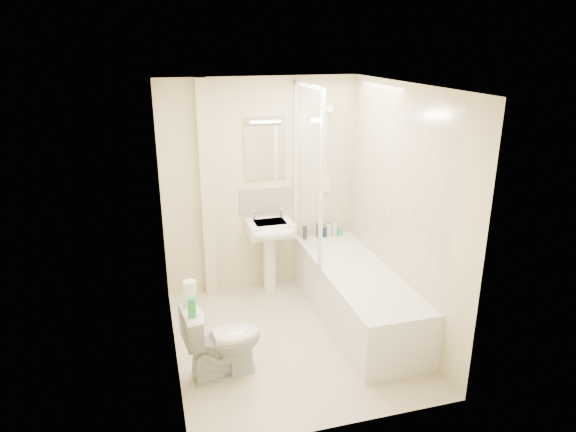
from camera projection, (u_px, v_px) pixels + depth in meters
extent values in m
plane|color=beige|center=(292.00, 338.00, 5.00)|extent=(2.50, 2.50, 0.00)
cube|color=beige|center=(261.00, 186.00, 5.75)|extent=(2.20, 0.02, 2.40)
cube|color=beige|center=(167.00, 235.00, 4.33)|extent=(0.02, 2.50, 2.40)
cube|color=beige|center=(402.00, 212.00, 4.89)|extent=(0.02, 2.50, 2.40)
cube|color=white|center=(292.00, 86.00, 4.22)|extent=(2.20, 2.50, 0.02)
cube|color=beige|center=(325.00, 163.00, 5.85)|extent=(0.70, 0.01, 1.75)
cube|color=beige|center=(393.00, 184.00, 5.00)|extent=(0.01, 2.10, 1.75)
cube|color=beige|center=(206.00, 192.00, 5.53)|extent=(0.12, 0.12, 2.40)
cube|color=beige|center=(266.00, 201.00, 5.81)|extent=(0.60, 0.02, 0.30)
cube|color=white|center=(265.00, 153.00, 5.62)|extent=(0.46, 0.01, 0.60)
cube|color=silver|center=(265.00, 119.00, 5.48)|extent=(0.42, 0.07, 0.07)
cube|color=white|center=(356.00, 294.00, 5.28)|extent=(0.70, 2.10, 0.55)
cube|color=white|center=(357.00, 275.00, 5.21)|extent=(0.56, 1.96, 0.05)
cube|color=white|center=(307.00, 172.00, 5.36)|extent=(0.01, 0.90, 1.80)
cube|color=white|center=(296.00, 163.00, 5.75)|extent=(0.04, 0.04, 1.80)
cube|color=white|center=(322.00, 183.00, 4.95)|extent=(0.04, 0.04, 1.80)
cube|color=white|center=(308.00, 85.00, 5.07)|extent=(0.04, 0.90, 0.04)
cube|color=white|center=(306.00, 250.00, 5.64)|extent=(0.04, 0.90, 0.03)
cylinder|color=white|center=(326.00, 153.00, 5.79)|extent=(0.02, 0.02, 0.90)
cylinder|color=white|center=(325.00, 191.00, 5.94)|extent=(0.05, 0.05, 0.02)
cylinder|color=white|center=(327.00, 112.00, 5.65)|extent=(0.05, 0.05, 0.02)
cylinder|color=white|center=(329.00, 110.00, 5.58)|extent=(0.08, 0.11, 0.11)
cube|color=white|center=(325.00, 185.00, 5.91)|extent=(0.10, 0.05, 0.14)
cylinder|color=white|center=(325.00, 149.00, 5.75)|extent=(0.01, 0.13, 0.84)
cylinder|color=white|center=(270.00, 263.00, 5.89)|extent=(0.14, 0.14, 0.67)
cube|color=white|center=(270.00, 228.00, 5.72)|extent=(0.50, 0.38, 0.15)
ellipsoid|color=white|center=(274.00, 233.00, 5.56)|extent=(0.50, 0.21, 0.15)
cube|color=silver|center=(270.00, 223.00, 5.70)|extent=(0.34, 0.25, 0.04)
cylinder|color=white|center=(253.00, 216.00, 5.74)|extent=(0.03, 0.03, 0.10)
cylinder|color=white|center=(281.00, 213.00, 5.82)|extent=(0.03, 0.03, 0.10)
sphere|color=white|center=(253.00, 211.00, 5.72)|extent=(0.04, 0.04, 0.04)
sphere|color=white|center=(281.00, 209.00, 5.80)|extent=(0.04, 0.04, 0.04)
cylinder|color=black|center=(305.00, 233.00, 5.98)|extent=(0.05, 0.05, 0.16)
cylinder|color=black|center=(319.00, 231.00, 6.02)|extent=(0.07, 0.07, 0.17)
cylinder|color=navy|center=(325.00, 232.00, 6.05)|extent=(0.04, 0.04, 0.11)
cylinder|color=beige|center=(329.00, 231.00, 6.06)|extent=(0.06, 0.06, 0.15)
cylinder|color=silver|center=(335.00, 230.00, 6.07)|extent=(0.06, 0.06, 0.15)
cylinder|color=green|center=(340.00, 232.00, 6.10)|extent=(0.06, 0.06, 0.08)
imported|color=white|center=(223.00, 340.00, 4.37)|extent=(0.54, 0.75, 0.67)
cylinder|color=white|center=(189.00, 299.00, 4.24)|extent=(0.10, 0.10, 0.11)
cylinder|color=white|center=(190.00, 287.00, 4.23)|extent=(0.11, 0.11, 0.10)
cylinder|color=green|center=(192.00, 307.00, 4.05)|extent=(0.07, 0.07, 0.17)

